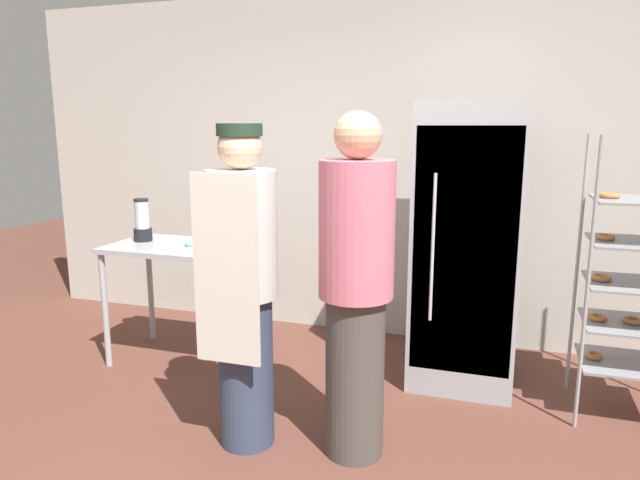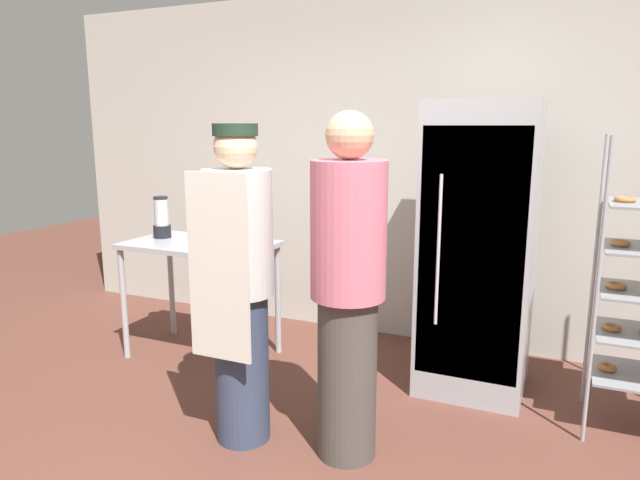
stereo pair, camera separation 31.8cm
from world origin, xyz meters
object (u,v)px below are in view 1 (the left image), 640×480
Objects in this scene: baking_rack at (637,284)px; donut_box at (204,246)px; person_customer at (356,287)px; refrigerator at (467,246)px; person_baker at (243,285)px; blender_pitcher at (142,222)px.

baking_rack reaches higher than donut_box.
baking_rack is 1.69m from person_customer.
refrigerator reaches higher than person_baker.
person_customer is at bearing -27.51° from donut_box.
person_customer reaches higher than blender_pitcher.
refrigerator is 1.08× the size of person_baker.
person_baker reaches higher than donut_box.
blender_pitcher is at bearing 155.34° from person_customer.
refrigerator reaches higher than person_customer.
blender_pitcher is 0.18× the size of person_baker.
person_baker is at bearing -131.64° from refrigerator.
blender_pitcher is at bearing -173.74° from refrigerator.
donut_box is (-1.67, -0.46, -0.01)m from refrigerator.
blender_pitcher is (-0.62, 0.21, 0.09)m from donut_box.
refrigerator reaches higher than blender_pitcher.
refrigerator reaches higher than baking_rack.
refrigerator is 1.12× the size of baking_rack.
donut_box is 0.93× the size of blender_pitcher.
refrigerator is 6.34× the size of donut_box.
refrigerator is 1.19m from person_customer.
refrigerator is 1.57m from person_baker.
refrigerator is at bearing 66.84° from person_customer.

